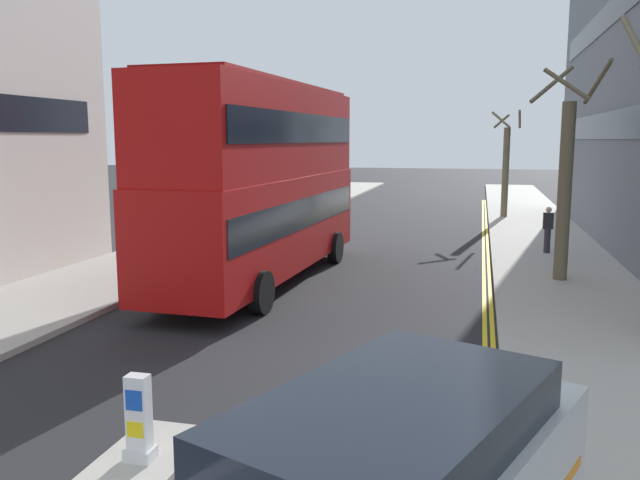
% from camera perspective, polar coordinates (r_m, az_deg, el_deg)
% --- Properties ---
extents(sidewalk_right, '(4.00, 80.00, 0.14)m').
position_cam_1_polar(sidewalk_right, '(19.89, 20.71, -3.41)').
color(sidewalk_right, '#ADA89E').
rests_on(sidewalk_right, ground).
extents(sidewalk_left, '(4.00, 80.00, 0.14)m').
position_cam_1_polar(sidewalk_left, '(22.37, -14.51, -1.81)').
color(sidewalk_left, '#ADA89E').
rests_on(sidewalk_left, ground).
extents(kerb_line_outer, '(0.10, 56.00, 0.01)m').
position_cam_1_polar(kerb_line_outer, '(17.80, 14.70, -4.74)').
color(kerb_line_outer, yellow).
rests_on(kerb_line_outer, ground).
extents(kerb_line_inner, '(0.10, 56.00, 0.01)m').
position_cam_1_polar(kerb_line_inner, '(17.80, 14.19, -4.72)').
color(kerb_line_inner, yellow).
rests_on(kerb_line_inner, ground).
extents(traffic_island, '(1.10, 2.20, 0.10)m').
position_cam_1_polar(traffic_island, '(8.96, -15.41, -18.34)').
color(traffic_island, '#ADA89E').
rests_on(traffic_island, ground).
extents(keep_left_bollard, '(0.36, 0.28, 1.11)m').
position_cam_1_polar(keep_left_bollard, '(8.72, -15.57, -15.07)').
color(keep_left_bollard, silver).
rests_on(keep_left_bollard, traffic_island).
extents(double_decker_bus_away, '(3.15, 10.90, 5.64)m').
position_cam_1_polar(double_decker_bus_away, '(18.60, -5.06, 5.52)').
color(double_decker_bus_away, '#B20F0F').
rests_on(double_decker_bus_away, ground).
extents(pedestrian_far, '(0.34, 0.22, 1.62)m').
position_cam_1_polar(pedestrian_far, '(24.11, 19.33, 0.93)').
color(pedestrian_far, '#2D2D38').
rests_on(pedestrian_far, sidewalk_right).
extents(street_tree_near, '(2.05, 1.89, 6.06)m').
position_cam_1_polar(street_tree_near, '(19.46, 20.69, 4.74)').
color(street_tree_near, '#6B6047').
rests_on(street_tree_near, sidewalk_right).
extents(street_tree_far, '(1.51, 1.54, 5.39)m').
position_cam_1_polar(street_tree_far, '(34.73, 15.96, 6.15)').
color(street_tree_far, '#6B6047').
rests_on(street_tree_far, sidewalk_right).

